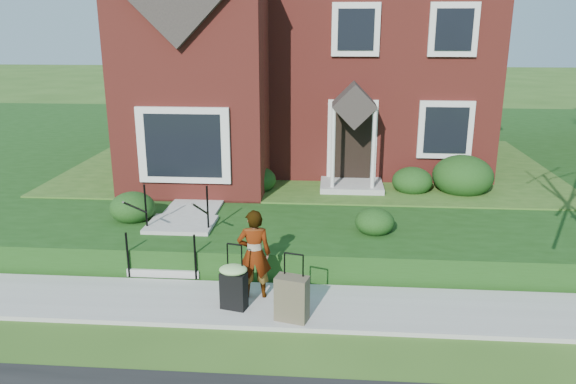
# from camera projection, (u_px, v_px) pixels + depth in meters

# --- Properties ---
(ground) EXTENTS (120.00, 120.00, 0.00)m
(ground) POSITION_uv_depth(u_px,v_px,m) (290.00, 308.00, 9.72)
(ground) COLOR #2D5119
(ground) RESTS_ON ground
(sidewalk) EXTENTS (60.00, 1.60, 0.08)m
(sidewalk) POSITION_uv_depth(u_px,v_px,m) (290.00, 306.00, 9.71)
(sidewalk) COLOR #9E9B93
(sidewalk) RESTS_ON ground
(terrace) EXTENTS (44.00, 20.00, 0.60)m
(terrace) POSITION_uv_depth(u_px,v_px,m) (426.00, 155.00, 19.75)
(terrace) COLOR #183C10
(terrace) RESTS_ON ground
(walkway) EXTENTS (1.20, 6.00, 0.06)m
(walkway) POSITION_uv_depth(u_px,v_px,m) (208.00, 189.00, 14.50)
(walkway) COLOR #9E9B93
(walkway) RESTS_ON terrace
(main_house) EXTENTS (10.40, 10.20, 9.40)m
(main_house) POSITION_uv_depth(u_px,v_px,m) (307.00, 6.00, 17.41)
(main_house) COLOR maroon
(main_house) RESTS_ON terrace
(front_steps) EXTENTS (1.40, 2.02, 1.50)m
(front_steps) POSITION_uv_depth(u_px,v_px,m) (176.00, 239.00, 11.53)
(front_steps) COLOR #9E9B93
(front_steps) RESTS_ON ground
(foundation_shrubs) EXTENTS (9.60, 4.26, 1.07)m
(foundation_shrubs) POSITION_uv_depth(u_px,v_px,m) (313.00, 178.00, 13.99)
(foundation_shrubs) COLOR black
(foundation_shrubs) RESTS_ON terrace
(woman) EXTENTS (0.64, 0.47, 1.61)m
(woman) POSITION_uv_depth(u_px,v_px,m) (254.00, 254.00, 9.75)
(woman) COLOR #999999
(woman) RESTS_ON sidewalk
(suitcase_black) EXTENTS (0.56, 0.49, 1.15)m
(suitcase_black) POSITION_uv_depth(u_px,v_px,m) (234.00, 284.00, 9.43)
(suitcase_black) COLOR black
(suitcase_black) RESTS_ON sidewalk
(suitcase_olive) EXTENTS (0.58, 0.42, 1.14)m
(suitcase_olive) POSITION_uv_depth(u_px,v_px,m) (292.00, 298.00, 9.08)
(suitcase_olive) COLOR brown
(suitcase_olive) RESTS_ON sidewalk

